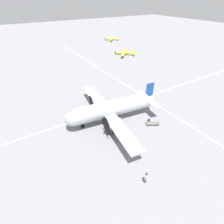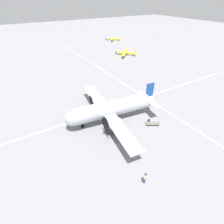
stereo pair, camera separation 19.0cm
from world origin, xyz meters
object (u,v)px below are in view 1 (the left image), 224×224
at_px(baggage_cart, 153,123).
at_px(light_aircraft_taxiing, 112,39).
at_px(crew_foreground, 146,177).
at_px(suitcase_near_door, 149,120).
at_px(airliner_main, 110,109).
at_px(light_aircraft_distant, 125,53).

bearing_deg(baggage_cart, light_aircraft_taxiing, -83.33).
height_order(crew_foreground, suitcase_near_door, crew_foreground).
relative_size(airliner_main, baggage_cart, 9.05).
height_order(crew_foreground, light_aircraft_taxiing, light_aircraft_taxiing).
xyz_separation_m(airliner_main, light_aircraft_distant, (-27.14, -33.68, -1.77)).
distance_m(airliner_main, baggage_cart, 8.31).
distance_m(crew_foreground, light_aircraft_taxiing, 82.13).
distance_m(suitcase_near_door, light_aircraft_taxiing, 69.60).
bearing_deg(suitcase_near_door, airliner_main, -35.02).
bearing_deg(baggage_cart, light_aircraft_distant, -86.32).
relative_size(baggage_cart, light_aircraft_taxiing, 0.28).
height_order(baggage_cart, light_aircraft_taxiing, light_aircraft_taxiing).
xyz_separation_m(suitcase_near_door, light_aircraft_distant, (-21.13, -37.89, 0.56)).
distance_m(airliner_main, light_aircraft_taxiing, 68.84).
bearing_deg(crew_foreground, light_aircraft_distant, 34.60).
relative_size(suitcase_near_door, light_aircraft_taxiing, 0.07).
xyz_separation_m(airliner_main, baggage_cart, (-6.02, 5.23, -2.35)).
distance_m(suitcase_near_door, light_aircraft_distant, 43.39).
bearing_deg(light_aircraft_taxiing, suitcase_near_door, 95.97).
distance_m(light_aircraft_distant, light_aircraft_taxiing, 26.40).
relative_size(suitcase_near_door, light_aircraft_distant, 0.07).
height_order(airliner_main, light_aircraft_taxiing, airliner_main).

